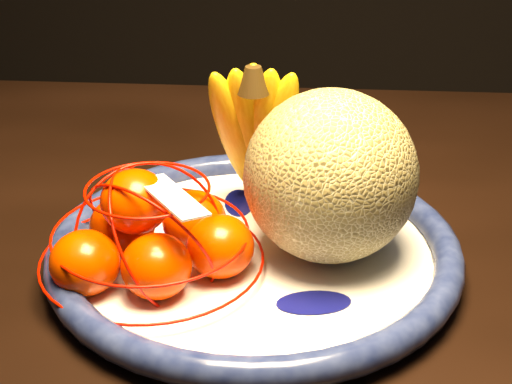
% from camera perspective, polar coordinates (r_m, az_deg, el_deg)
% --- Properties ---
extents(dining_table, '(1.55, 1.02, 0.73)m').
position_cam_1_polar(dining_table, '(0.80, 2.81, -8.42)').
color(dining_table, black).
rests_on(dining_table, ground).
extents(fruit_bowl, '(0.38, 0.38, 0.03)m').
position_cam_1_polar(fruit_bowl, '(0.72, -0.14, -4.29)').
color(fruit_bowl, white).
rests_on(fruit_bowl, dining_table).
extents(cantaloupe, '(0.15, 0.15, 0.15)m').
position_cam_1_polar(cantaloupe, '(0.68, 5.43, 1.17)').
color(cantaloupe, olive).
rests_on(cantaloupe, fruit_bowl).
extents(banana_bunch, '(0.11, 0.11, 0.17)m').
position_cam_1_polar(banana_bunch, '(0.76, -0.12, 4.77)').
color(banana_bunch, yellow).
rests_on(banana_bunch, fruit_bowl).
extents(mandarin_bag, '(0.24, 0.24, 0.12)m').
position_cam_1_polar(mandarin_bag, '(0.68, -7.54, -3.27)').
color(mandarin_bag, '#FF3300').
rests_on(mandarin_bag, fruit_bowl).
extents(price_tag, '(0.07, 0.07, 0.01)m').
position_cam_1_polar(price_tag, '(0.63, -6.11, -0.34)').
color(price_tag, white).
rests_on(price_tag, mandarin_bag).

